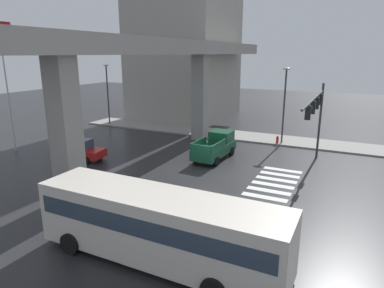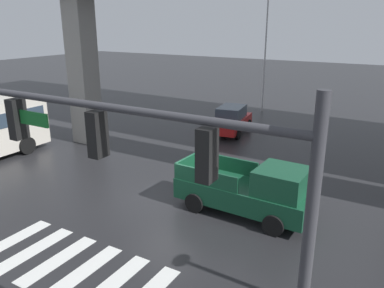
{
  "view_description": "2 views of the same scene",
  "coord_description": "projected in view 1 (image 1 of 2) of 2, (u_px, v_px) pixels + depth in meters",
  "views": [
    {
      "loc": [
        -21.78,
        -9.52,
        8.48
      ],
      "look_at": [
        0.8,
        1.48,
        1.72
      ],
      "focal_mm": 31.64,
      "sensor_mm": 36.0,
      "label": 1
    },
    {
      "loc": [
        8.14,
        -11.85,
        6.99
      ],
      "look_at": [
        0.13,
        1.86,
        1.92
      ],
      "focal_mm": 36.11,
      "sensor_mm": 36.0,
      "label": 2
    }
  ],
  "objects": [
    {
      "name": "ground_plane",
      "position": [
        205.0,
        171.0,
        25.14
      ],
      "size": [
        120.0,
        120.0,
        0.0
      ],
      "primitive_type": "plane",
      "color": "#232326"
    },
    {
      "name": "crosswalk_stripes",
      "position": [
        274.0,
        182.0,
        22.96
      ],
      "size": [
        6.05,
        2.8,
        0.01
      ],
      "color": "silver",
      "rests_on": "ground"
    },
    {
      "name": "elevated_overpass",
      "position": [
        151.0,
        58.0,
        24.92
      ],
      "size": [
        49.38,
        2.2,
        9.59
      ],
      "color": "gray",
      "rests_on": "ground"
    },
    {
      "name": "sidewalk_east",
      "position": [
        232.0,
        135.0,
        35.99
      ],
      "size": [
        4.0,
        36.0,
        0.15
      ],
      "primitive_type": "cube",
      "color": "gray",
      "rests_on": "ground"
    },
    {
      "name": "pickup_truck",
      "position": [
        216.0,
        146.0,
        28.09
      ],
      "size": [
        5.17,
        2.24,
        2.08
      ],
      "color": "#14472D",
      "rests_on": "ground"
    },
    {
      "name": "city_bus",
      "position": [
        158.0,
        224.0,
        13.85
      ],
      "size": [
        2.85,
        10.82,
        2.99
      ],
      "color": "beige",
      "rests_on": "ground"
    },
    {
      "name": "sedan_red",
      "position": [
        78.0,
        150.0,
        27.65
      ],
      "size": [
        2.4,
        4.5,
        1.72
      ],
      "color": "red",
      "rests_on": "ground"
    },
    {
      "name": "traffic_signal_mast",
      "position": [
        316.0,
        109.0,
        24.01
      ],
      "size": [
        10.89,
        0.32,
        6.2
      ],
      "color": "#38383D",
      "rests_on": "ground"
    },
    {
      "name": "street_lamp_near_corner",
      "position": [
        285.0,
        97.0,
        31.47
      ],
      "size": [
        0.44,
        0.7,
        7.24
      ],
      "color": "#38383D",
      "rests_on": "ground"
    },
    {
      "name": "street_lamp_mid_block",
      "position": [
        202.0,
        92.0,
        35.03
      ],
      "size": [
        0.44,
        0.7,
        7.24
      ],
      "color": "#38383D",
      "rests_on": "ground"
    },
    {
      "name": "street_lamp_far_north",
      "position": [
        107.0,
        87.0,
        40.3
      ],
      "size": [
        0.44,
        0.7,
        7.24
      ],
      "color": "#38383D",
      "rests_on": "ground"
    },
    {
      "name": "fire_hydrant",
      "position": [
        277.0,
        140.0,
        32.33
      ],
      "size": [
        0.24,
        0.24,
        0.85
      ],
      "color": "red",
      "rests_on": "ground"
    },
    {
      "name": "flagpole",
      "position": [
        7.0,
        78.0,
        28.87
      ],
      "size": [
        1.16,
        0.12,
        11.18
      ],
      "color": "silver",
      "rests_on": "ground"
    }
  ]
}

